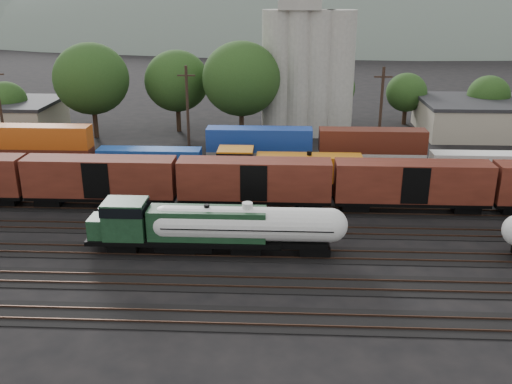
{
  "coord_description": "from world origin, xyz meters",
  "views": [
    {
      "loc": [
        -0.11,
        -48.07,
        21.23
      ],
      "look_at": [
        -2.47,
        2.0,
        3.0
      ],
      "focal_mm": 40.0,
      "sensor_mm": 36.0,
      "label": 1
    }
  ],
  "objects_px": {
    "green_locomotive": "(173,226)",
    "orange_locomotive": "(279,170)",
    "grain_silo": "(307,59)",
    "tank_car_a": "(247,226)"
  },
  "relations": [
    {
      "from": "tank_car_a",
      "to": "orange_locomotive",
      "type": "bearing_deg",
      "value": 80.66
    },
    {
      "from": "tank_car_a",
      "to": "orange_locomotive",
      "type": "relative_size",
      "value": 0.88
    },
    {
      "from": "orange_locomotive",
      "to": "tank_car_a",
      "type": "bearing_deg",
      "value": -99.34
    },
    {
      "from": "tank_car_a",
      "to": "orange_locomotive",
      "type": "height_order",
      "value": "orange_locomotive"
    },
    {
      "from": "orange_locomotive",
      "to": "grain_silo",
      "type": "bearing_deg",
      "value": 81.98
    },
    {
      "from": "orange_locomotive",
      "to": "grain_silo",
      "type": "relative_size",
      "value": 0.64
    },
    {
      "from": "green_locomotive",
      "to": "orange_locomotive",
      "type": "distance_m",
      "value": 17.3
    },
    {
      "from": "tank_car_a",
      "to": "orange_locomotive",
      "type": "distance_m",
      "value": 15.2
    },
    {
      "from": "tank_car_a",
      "to": "grain_silo",
      "type": "height_order",
      "value": "grain_silo"
    },
    {
      "from": "tank_car_a",
      "to": "grain_silo",
      "type": "relative_size",
      "value": 0.57
    }
  ]
}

